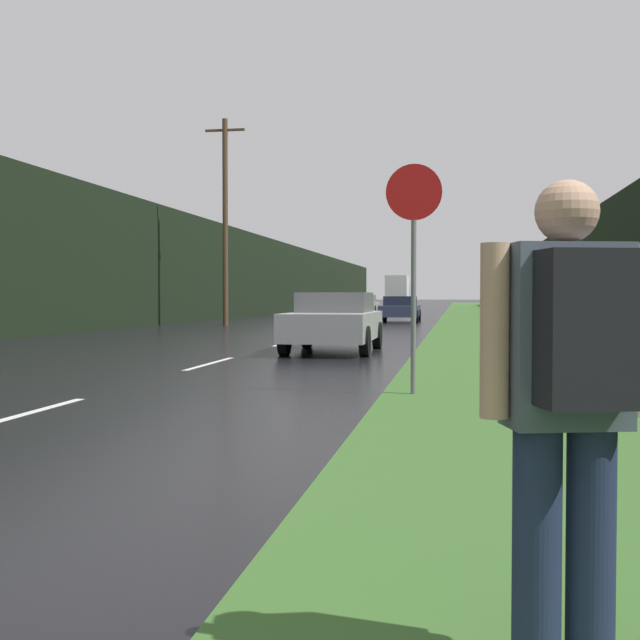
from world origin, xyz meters
TOP-DOWN VIEW (x-y plane):
  - grass_verge at (6.80, 40.00)m, footprint 6.00×240.00m
  - lane_stripe_b at (0.00, 7.57)m, footprint 0.12×3.00m
  - lane_stripe_c at (0.00, 14.57)m, footprint 0.12×3.00m
  - lane_stripe_d at (0.00, 21.57)m, footprint 0.12×3.00m
  - lane_stripe_e at (0.00, 28.57)m, footprint 0.12×3.00m
  - treeline_far_side at (-9.80, 50.00)m, footprint 2.00×140.00m
  - treeline_near_side at (12.80, 50.00)m, footprint 2.00×140.00m
  - utility_pole_far at (-5.43, 33.99)m, footprint 1.80×0.24m
  - stop_sign at (4.22, 10.20)m, footprint 0.75×0.07m
  - hitchhiker_with_backpack at (5.17, 2.26)m, footprint 0.58×0.49m
  - car_passing_near at (1.90, 18.27)m, footprint 2.00×4.40m
  - car_passing_far at (1.90, 40.52)m, footprint 1.99×4.22m
  - car_oncoming at (-1.90, 57.17)m, footprint 1.99×4.24m
  - delivery_truck at (-1.90, 90.73)m, footprint 2.56×7.19m

SIDE VIEW (x-z plane):
  - lane_stripe_b at x=0.00m, z-range 0.00..0.01m
  - lane_stripe_c at x=0.00m, z-range 0.00..0.01m
  - lane_stripe_d at x=0.00m, z-range 0.00..0.01m
  - lane_stripe_e at x=0.00m, z-range 0.00..0.01m
  - grass_verge at x=6.80m, z-range 0.00..0.02m
  - car_passing_far at x=1.90m, z-range 0.01..1.33m
  - car_oncoming at x=-1.90m, z-range 0.01..1.42m
  - car_passing_near at x=1.90m, z-range 0.02..1.43m
  - hitchhiker_with_backpack at x=5.17m, z-range 0.13..1.86m
  - delivery_truck at x=-1.90m, z-range 0.08..3.69m
  - stop_sign at x=4.22m, z-range 0.39..3.48m
  - treeline_far_side at x=-9.80m, z-range 0.00..5.58m
  - treeline_near_side at x=12.80m, z-range 0.00..5.95m
  - utility_pole_far at x=-5.43m, z-range 0.13..9.33m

